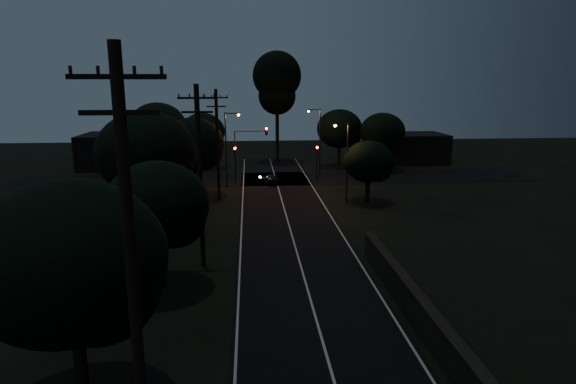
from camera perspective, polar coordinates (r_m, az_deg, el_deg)
road_surface at (r=45.99m, az=-0.72°, el=-1.05°), size 60.00×70.00×0.03m
retaining_wall at (r=22.25m, az=26.22°, el=-16.60°), size 6.93×26.00×1.60m
utility_pole_near at (r=12.73m, az=-17.95°, el=-10.08°), size 2.20×0.30×12.00m
utility_pole_mid at (r=29.06m, az=-10.41°, el=2.07°), size 2.20×0.30×11.00m
utility_pole_far at (r=45.85m, az=-8.36°, el=5.73°), size 2.20×0.30×10.50m
tree_left_a at (r=17.33m, az=-23.86°, el=-7.99°), size 6.39×6.39×8.09m
tree_left_b at (r=26.55m, az=-14.83°, el=-1.76°), size 5.54×5.54×7.04m
tree_left_c at (r=36.36m, az=-16.07°, el=4.19°), size 7.22×7.22×9.13m
tree_left_d at (r=47.95m, az=-10.94°, el=5.42°), size 6.14×6.14×7.79m
tree_far_nw at (r=63.87m, az=-9.88°, el=6.94°), size 5.71×5.71×7.24m
tree_far_w at (r=60.47m, az=-14.97°, el=7.33°), size 6.86×6.86×8.75m
tree_far_ne at (r=64.76m, az=6.33°, el=7.35°), size 6.03×6.03×7.63m
tree_far_e at (r=63.03m, az=11.33°, el=6.86°), size 5.78×5.78×7.33m
tree_right_a at (r=45.34m, az=9.74°, el=3.43°), size 4.60×4.60×5.85m
tall_pine at (r=68.53m, az=-1.31°, el=12.87°), size 6.76×6.76×15.36m
building_left at (r=68.15m, az=-19.09°, el=4.68°), size 10.00×8.00×4.40m
building_right at (r=70.88m, az=14.41°, el=5.11°), size 9.00×7.00×4.00m
signal_left at (r=54.05m, az=-6.27°, el=4.02°), size 0.28×0.35×4.10m
signal_right at (r=54.57m, az=3.46°, el=4.16°), size 0.28×0.35×4.10m
signal_mast at (r=53.82m, az=-4.50°, el=5.64°), size 3.70×0.35×6.25m
streetlight_a at (r=51.86m, az=-7.16°, el=5.64°), size 1.66×0.26×8.00m
streetlight_b at (r=58.37m, az=3.62°, el=6.51°), size 1.66×0.26×8.00m
streetlight_c at (r=44.82m, az=6.84°, el=4.15°), size 1.46×0.26×7.50m
car at (r=53.78m, az=-2.12°, el=1.57°), size 2.36×3.43×1.09m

